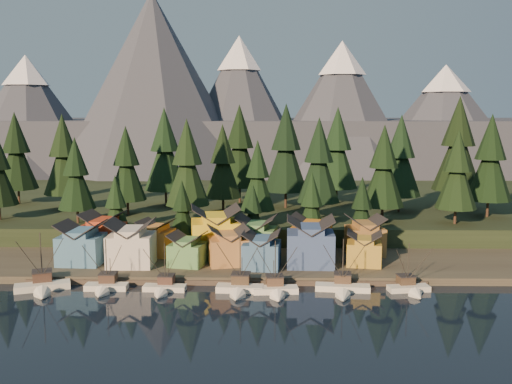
{
  "coord_description": "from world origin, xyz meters",
  "views": [
    {
      "loc": [
        7.64,
        -94.53,
        34.13
      ],
      "look_at": [
        5.84,
        30.0,
        16.59
      ],
      "focal_mm": 40.0,
      "sensor_mm": 36.0,
      "label": 1
    }
  ],
  "objects_px": {
    "boat_5": "(343,282)",
    "house_front_0": "(81,242)",
    "house_back_1": "(156,237)",
    "boat_3": "(239,281)",
    "boat_4": "(276,283)",
    "house_front_1": "(131,242)",
    "boat_6": "(411,282)",
    "house_back_0": "(103,232)",
    "boat_1": "(105,280)",
    "boat_2": "(163,282)",
    "boat_0": "(42,279)"
  },
  "relations": [
    {
      "from": "boat_1",
      "to": "house_back_0",
      "type": "height_order",
      "value": "house_back_0"
    },
    {
      "from": "boat_3",
      "to": "house_back_0",
      "type": "xyz_separation_m",
      "value": [
        -32.66,
        24.62,
        4.19
      ]
    },
    {
      "from": "boat_6",
      "to": "boat_2",
      "type": "bearing_deg",
      "value": 171.73
    },
    {
      "from": "boat_5",
      "to": "house_front_1",
      "type": "bearing_deg",
      "value": 169.75
    },
    {
      "from": "house_back_0",
      "to": "house_front_0",
      "type": "bearing_deg",
      "value": -95.51
    },
    {
      "from": "boat_2",
      "to": "boat_6",
      "type": "distance_m",
      "value": 47.14
    },
    {
      "from": "boat_5",
      "to": "boat_6",
      "type": "height_order",
      "value": "boat_5"
    },
    {
      "from": "boat_2",
      "to": "boat_4",
      "type": "xyz_separation_m",
      "value": [
        21.47,
        -1.07,
        0.23
      ]
    },
    {
      "from": "house_front_0",
      "to": "house_back_0",
      "type": "relative_size",
      "value": 0.97
    },
    {
      "from": "boat_4",
      "to": "boat_6",
      "type": "distance_m",
      "value": 25.72
    },
    {
      "from": "boat_2",
      "to": "boat_5",
      "type": "height_order",
      "value": "boat_5"
    },
    {
      "from": "boat_5",
      "to": "house_back_1",
      "type": "distance_m",
      "value": 45.86
    },
    {
      "from": "boat_2",
      "to": "boat_1",
      "type": "bearing_deg",
      "value": -178.76
    },
    {
      "from": "boat_5",
      "to": "house_back_0",
      "type": "relative_size",
      "value": 1.19
    },
    {
      "from": "boat_5",
      "to": "house_front_0",
      "type": "relative_size",
      "value": 1.22
    },
    {
      "from": "boat_3",
      "to": "house_back_1",
      "type": "xyz_separation_m",
      "value": [
        -20.12,
        23.13,
        3.37
      ]
    },
    {
      "from": "boat_3",
      "to": "boat_6",
      "type": "xyz_separation_m",
      "value": [
        32.64,
        0.89,
        -0.32
      ]
    },
    {
      "from": "boat_1",
      "to": "boat_2",
      "type": "bearing_deg",
      "value": -2.73
    },
    {
      "from": "house_front_0",
      "to": "house_back_1",
      "type": "distance_m",
      "value": 16.63
    },
    {
      "from": "boat_4",
      "to": "house_front_0",
      "type": "distance_m",
      "value": 44.9
    },
    {
      "from": "house_back_1",
      "to": "boat_4",
      "type": "bearing_deg",
      "value": -27.09
    },
    {
      "from": "boat_1",
      "to": "house_back_0",
      "type": "distance_m",
      "value": 25.01
    },
    {
      "from": "boat_5",
      "to": "boat_6",
      "type": "distance_m",
      "value": 12.93
    },
    {
      "from": "boat_1",
      "to": "boat_5",
      "type": "height_order",
      "value": "boat_5"
    },
    {
      "from": "boat_3",
      "to": "house_back_0",
      "type": "distance_m",
      "value": 41.11
    },
    {
      "from": "house_back_0",
      "to": "boat_6",
      "type": "bearing_deg",
      "value": -12.38
    },
    {
      "from": "house_front_1",
      "to": "house_back_0",
      "type": "relative_size",
      "value": 0.99
    },
    {
      "from": "boat_2",
      "to": "boat_5",
      "type": "relative_size",
      "value": 0.87
    },
    {
      "from": "boat_5",
      "to": "house_front_0",
      "type": "xyz_separation_m",
      "value": [
        -54.53,
        14.67,
        4.26
      ]
    },
    {
      "from": "boat_2",
      "to": "house_front_1",
      "type": "bearing_deg",
      "value": 127.63
    },
    {
      "from": "house_front_1",
      "to": "house_back_1",
      "type": "xyz_separation_m",
      "value": [
        3.58,
        9.07,
        -0.87
      ]
    },
    {
      "from": "boat_0",
      "to": "house_front_1",
      "type": "bearing_deg",
      "value": 22.97
    },
    {
      "from": "boat_5",
      "to": "house_front_1",
      "type": "xyz_separation_m",
      "value": [
        -43.4,
        13.37,
        4.61
      ]
    },
    {
      "from": "boat_6",
      "to": "house_front_1",
      "type": "bearing_deg",
      "value": 158.1
    },
    {
      "from": "boat_2",
      "to": "boat_5",
      "type": "distance_m",
      "value": 34.21
    },
    {
      "from": "boat_3",
      "to": "boat_4",
      "type": "xyz_separation_m",
      "value": [
        6.97,
        -0.56,
        -0.16
      ]
    },
    {
      "from": "boat_1",
      "to": "boat_3",
      "type": "height_order",
      "value": "boat_3"
    },
    {
      "from": "boat_5",
      "to": "house_front_0",
      "type": "bearing_deg",
      "value": 171.81
    },
    {
      "from": "boat_2",
      "to": "house_back_0",
      "type": "height_order",
      "value": "house_back_0"
    },
    {
      "from": "boat_0",
      "to": "house_back_1",
      "type": "relative_size",
      "value": 1.41
    },
    {
      "from": "boat_4",
      "to": "house_front_1",
      "type": "relative_size",
      "value": 1.14
    },
    {
      "from": "boat_5",
      "to": "house_front_1",
      "type": "relative_size",
      "value": 1.2
    },
    {
      "from": "house_back_0",
      "to": "house_back_1",
      "type": "relative_size",
      "value": 1.12
    },
    {
      "from": "house_back_1",
      "to": "boat_6",
      "type": "bearing_deg",
      "value": -8.77
    },
    {
      "from": "boat_0",
      "to": "boat_1",
      "type": "height_order",
      "value": "boat_0"
    },
    {
      "from": "boat_1",
      "to": "boat_4",
      "type": "xyz_separation_m",
      "value": [
        32.8,
        -1.52,
        -0.01
      ]
    },
    {
      "from": "boat_1",
      "to": "house_back_0",
      "type": "bearing_deg",
      "value": 105.62
    },
    {
      "from": "boat_6",
      "to": "house_front_0",
      "type": "relative_size",
      "value": 1.08
    },
    {
      "from": "boat_2",
      "to": "house_back_1",
      "type": "distance_m",
      "value": 23.61
    },
    {
      "from": "boat_5",
      "to": "house_back_1",
      "type": "relative_size",
      "value": 1.33
    }
  ]
}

